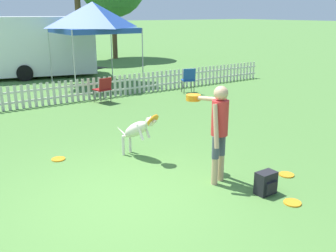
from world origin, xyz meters
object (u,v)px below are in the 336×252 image
(folding_chair_blue_left, at_px, (103,88))
(frisbee_near_handler, at_px, (292,203))
(leaping_dog, at_px, (138,129))
(canopy_tent_main, at_px, (93,17))
(handler_person, at_px, (217,122))
(backpack_on_grass, at_px, (266,183))
(frisbee_near_dog, at_px, (286,175))
(frisbee_midfield, at_px, (58,159))
(folding_chair_center, at_px, (189,78))
(equipment_trailer, at_px, (37,46))

(folding_chair_blue_left, bearing_deg, frisbee_near_handler, 75.49)
(leaping_dog, distance_m, canopy_tent_main, 8.65)
(handler_person, distance_m, backpack_on_grass, 1.27)
(frisbee_near_dog, bearing_deg, frisbee_midfield, 136.30)
(handler_person, relative_size, backpack_on_grass, 4.49)
(frisbee_near_dog, distance_m, frisbee_midfield, 4.39)
(handler_person, bearing_deg, leaping_dog, 90.55)
(canopy_tent_main, bearing_deg, frisbee_midfield, -118.77)
(leaping_dog, distance_m, folding_chair_center, 6.38)
(handler_person, xyz_separation_m, folding_chair_center, (4.04, 6.15, -0.52))
(canopy_tent_main, xyz_separation_m, equipment_trailer, (-1.37, 3.26, -1.24))
(frisbee_near_dog, distance_m, folding_chair_center, 7.29)
(frisbee_midfield, distance_m, backpack_on_grass, 4.04)
(frisbee_near_dog, bearing_deg, equipment_trailer, 92.42)
(frisbee_midfield, height_order, backpack_on_grass, backpack_on_grass)
(leaping_dog, height_order, frisbee_near_dog, leaping_dog)
(frisbee_near_dog, relative_size, frisbee_midfield, 1.00)
(frisbee_midfield, bearing_deg, folding_chair_blue_left, 54.87)
(handler_person, relative_size, leaping_dog, 1.53)
(handler_person, relative_size, equipment_trailer, 0.29)
(leaping_dog, height_order, frisbee_near_handler, leaping_dog)
(leaping_dog, bearing_deg, folding_chair_blue_left, -124.06)
(frisbee_midfield, relative_size, backpack_on_grass, 0.71)
(handler_person, bearing_deg, folding_chair_center, 39.38)
(backpack_on_grass, height_order, folding_chair_center, folding_chair_center)
(folding_chair_center, height_order, canopy_tent_main, canopy_tent_main)
(handler_person, height_order, frisbee_midfield, handler_person)
(folding_chair_center, bearing_deg, handler_person, 78.78)
(handler_person, xyz_separation_m, frisbee_near_handler, (0.46, -1.29, -1.06))
(leaping_dog, distance_m, folding_chair_blue_left, 5.01)
(frisbee_near_handler, xyz_separation_m, folding_chair_center, (3.58, 7.44, 0.54))
(folding_chair_blue_left, height_order, canopy_tent_main, canopy_tent_main)
(frisbee_near_handler, xyz_separation_m, folding_chair_blue_left, (0.43, 7.80, 0.48))
(leaping_dog, bearing_deg, backpack_on_grass, 92.44)
(frisbee_near_handler, relative_size, frisbee_midfield, 1.00)
(canopy_tent_main, distance_m, equipment_trailer, 3.75)
(folding_chair_blue_left, bearing_deg, frisbee_near_dog, 81.35)
(frisbee_near_handler, bearing_deg, leaping_dog, 108.61)
(backpack_on_grass, height_order, equipment_trailer, equipment_trailer)
(frisbee_near_dog, xyz_separation_m, backpack_on_grass, (-0.86, -0.28, 0.17))
(frisbee_near_handler, relative_size, canopy_tent_main, 0.08)
(folding_chair_center, xyz_separation_m, canopy_tent_main, (-2.02, 3.57, 2.08))
(folding_chair_center, distance_m, equipment_trailer, 7.67)
(frisbee_midfield, xyz_separation_m, folding_chair_blue_left, (2.84, 4.04, 0.48))
(canopy_tent_main, bearing_deg, equipment_trailer, 112.83)
(leaping_dog, xyz_separation_m, equipment_trailer, (1.20, 11.26, 0.79))
(handler_person, distance_m, frisbee_midfield, 3.33)
(frisbee_midfield, relative_size, canopy_tent_main, 0.08)
(leaping_dog, distance_m, backpack_on_grass, 2.74)
(frisbee_near_dog, height_order, canopy_tent_main, canopy_tent_main)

